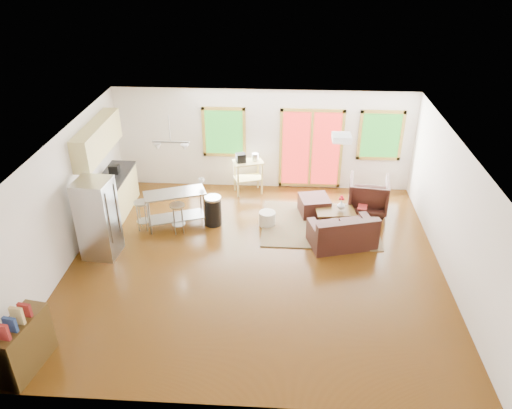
# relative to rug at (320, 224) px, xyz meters

# --- Properties ---
(floor) EXTENTS (7.50, 7.00, 0.02)m
(floor) POSITION_rel_rug_xyz_m (-1.39, -1.58, -0.02)
(floor) COLOR #391F08
(floor) RESTS_ON ground
(ceiling) EXTENTS (7.50, 7.00, 0.02)m
(ceiling) POSITION_rel_rug_xyz_m (-1.39, -1.58, 2.60)
(ceiling) COLOR white
(ceiling) RESTS_ON ground
(back_wall) EXTENTS (7.50, 0.02, 2.60)m
(back_wall) POSITION_rel_rug_xyz_m (-1.39, 1.93, 1.29)
(back_wall) COLOR silver
(back_wall) RESTS_ON ground
(left_wall) EXTENTS (0.02, 7.00, 2.60)m
(left_wall) POSITION_rel_rug_xyz_m (-5.15, -1.58, 1.29)
(left_wall) COLOR silver
(left_wall) RESTS_ON ground
(right_wall) EXTENTS (0.02, 7.00, 2.60)m
(right_wall) POSITION_rel_rug_xyz_m (2.37, -1.58, 1.29)
(right_wall) COLOR silver
(right_wall) RESTS_ON ground
(front_wall) EXTENTS (7.50, 0.02, 2.60)m
(front_wall) POSITION_rel_rug_xyz_m (-1.39, -5.09, 1.29)
(front_wall) COLOR silver
(front_wall) RESTS_ON ground
(window_left) EXTENTS (1.10, 0.05, 1.30)m
(window_left) POSITION_rel_rug_xyz_m (-2.39, 1.88, 1.49)
(window_left) COLOR #194F16
(window_left) RESTS_ON back_wall
(french_doors) EXTENTS (1.60, 0.05, 2.10)m
(french_doors) POSITION_rel_rug_xyz_m (-0.19, 1.88, 1.09)
(french_doors) COLOR #A41C17
(french_doors) RESTS_ON back_wall
(window_right) EXTENTS (1.10, 0.05, 1.30)m
(window_right) POSITION_rel_rug_xyz_m (1.51, 1.88, 1.49)
(window_right) COLOR #194F16
(window_right) RESTS_ON back_wall
(rug) EXTENTS (2.65, 2.05, 0.03)m
(rug) POSITION_rel_rug_xyz_m (0.00, 0.00, 0.00)
(rug) COLOR #496240
(rug) RESTS_ON floor
(loveseat) EXTENTS (1.53, 1.12, 0.73)m
(loveseat) POSITION_rel_rug_xyz_m (0.43, -0.82, 0.28)
(loveseat) COLOR black
(loveseat) RESTS_ON floor
(coffee_table) EXTENTS (0.93, 0.62, 0.35)m
(coffee_table) POSITION_rel_rug_xyz_m (0.34, 0.07, 0.29)
(coffee_table) COLOR #39280F
(coffee_table) RESTS_ON floor
(armchair) EXTENTS (1.01, 0.96, 0.93)m
(armchair) POSITION_rel_rug_xyz_m (1.17, 0.76, 0.45)
(armchair) COLOR black
(armchair) RESTS_ON floor
(ottoman) EXTENTS (0.79, 0.79, 0.44)m
(ottoman) POSITION_rel_rug_xyz_m (-0.12, 0.50, 0.21)
(ottoman) COLOR black
(ottoman) RESTS_ON floor
(pouf) EXTENTS (0.50, 0.50, 0.33)m
(pouf) POSITION_rel_rug_xyz_m (-1.21, -0.07, 0.15)
(pouf) COLOR beige
(pouf) RESTS_ON floor
(vase) EXTENTS (0.21, 0.22, 0.32)m
(vase) POSITION_rel_rug_xyz_m (0.46, 0.08, 0.50)
(vase) COLOR silver
(vase) RESTS_ON coffee_table
(book) EXTENTS (0.21, 0.07, 0.28)m
(book) POSITION_rel_rug_xyz_m (0.86, 0.18, 0.53)
(book) COLOR maroon
(book) RESTS_ON coffee_table
(cabinets) EXTENTS (0.64, 2.24, 2.30)m
(cabinets) POSITION_rel_rug_xyz_m (-4.88, 0.12, 0.91)
(cabinets) COLOR #CBBB6D
(cabinets) RESTS_ON floor
(refrigerator) EXTENTS (0.74, 0.71, 1.70)m
(refrigerator) POSITION_rel_rug_xyz_m (-4.59, -1.43, 0.84)
(refrigerator) COLOR #B7BABC
(refrigerator) RESTS_ON floor
(island) EXTENTS (1.45, 0.97, 0.85)m
(island) POSITION_rel_rug_xyz_m (-3.27, -0.22, 0.57)
(island) COLOR #B7BABC
(island) RESTS_ON floor
(cup) EXTENTS (0.15, 0.13, 0.13)m
(cup) POSITION_rel_rug_xyz_m (-2.71, 0.12, 1.00)
(cup) COLOR white
(cup) RESTS_ON island
(bar_stool_a) EXTENTS (0.34, 0.34, 0.70)m
(bar_stool_a) POSITION_rel_rug_xyz_m (-3.99, -0.42, 0.51)
(bar_stool_a) COLOR #B7BABC
(bar_stool_a) RESTS_ON floor
(bar_stool_b) EXTENTS (0.42, 0.42, 0.70)m
(bar_stool_b) POSITION_rel_rug_xyz_m (-3.17, -0.50, 0.51)
(bar_stool_b) COLOR #B7BABC
(bar_stool_b) RESTS_ON floor
(trash_can) EXTENTS (0.48, 0.48, 0.70)m
(trash_can) POSITION_rel_rug_xyz_m (-2.44, -0.11, 0.34)
(trash_can) COLOR black
(trash_can) RESTS_ON floor
(kitchen_cart) EXTENTS (0.83, 0.67, 1.11)m
(kitchen_cart) POSITION_rel_rug_xyz_m (-1.78, 1.51, 0.74)
(kitchen_cart) COLOR #CBBB6D
(kitchen_cart) RESTS_ON floor
(bookshelf) EXTENTS (0.54, 1.06, 1.19)m
(bookshelf) POSITION_rel_rug_xyz_m (-4.74, -4.54, 0.45)
(bookshelf) COLOR #39280F
(bookshelf) RESTS_ON floor
(ceiling_flush) EXTENTS (0.35, 0.35, 0.12)m
(ceiling_flush) POSITION_rel_rug_xyz_m (0.21, -0.98, 2.52)
(ceiling_flush) COLOR white
(ceiling_flush) RESTS_ON ceiling
(pendant_light) EXTENTS (0.80, 0.18, 0.79)m
(pendant_light) POSITION_rel_rug_xyz_m (-3.29, -0.08, 1.88)
(pendant_light) COLOR gray
(pendant_light) RESTS_ON ceiling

